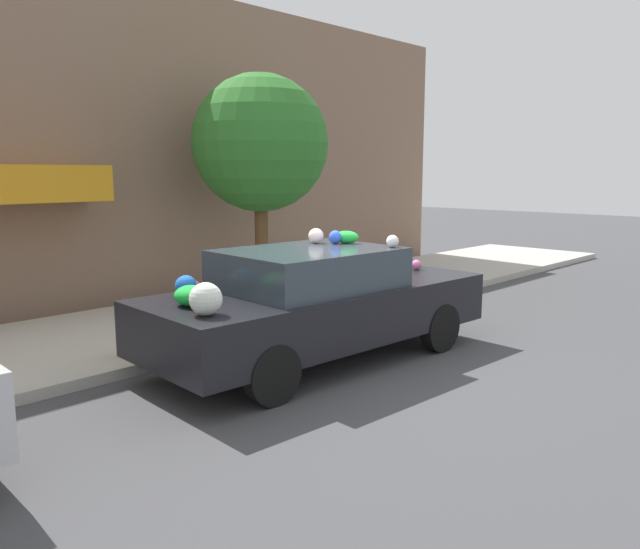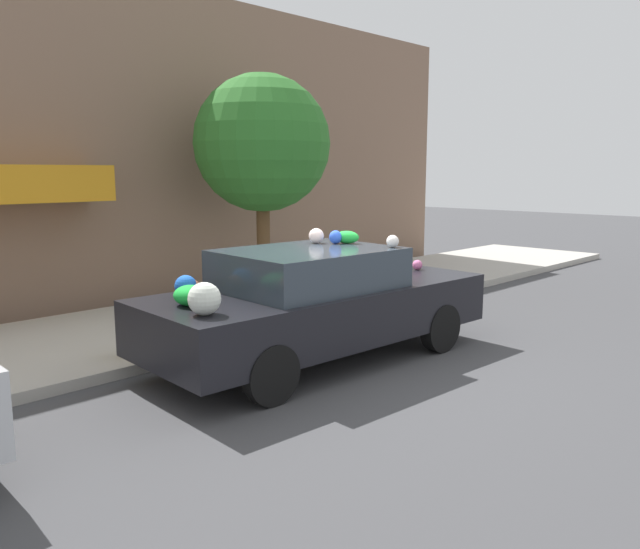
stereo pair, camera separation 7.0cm
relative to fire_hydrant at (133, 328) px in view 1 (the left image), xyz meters
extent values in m
plane|color=#424244|center=(1.77, -1.46, -0.48)|extent=(60.00, 60.00, 0.00)
cube|color=#B2ADA3|center=(1.77, 1.24, -0.41)|extent=(24.00, 3.20, 0.13)
cube|color=#846651|center=(1.77, 3.49, 2.34)|extent=(18.00, 0.30, 5.63)
cylinder|color=brown|center=(3.56, 1.75, 0.59)|extent=(0.24, 0.24, 1.87)
sphere|color=#2D7228|center=(3.56, 1.75, 2.36)|extent=(2.39, 2.39, 2.39)
cylinder|color=gold|center=(0.00, 0.00, -0.07)|extent=(0.20, 0.20, 0.55)
sphere|color=gold|center=(0.00, 0.00, 0.26)|extent=(0.18, 0.18, 0.18)
cube|color=black|center=(1.77, -1.44, 0.16)|extent=(4.64, 1.98, 0.63)
cube|color=#333D47|center=(1.59, -1.43, 0.71)|extent=(2.13, 1.65, 0.48)
cylinder|color=black|center=(3.22, -0.71, -0.16)|extent=(0.65, 0.21, 0.64)
cylinder|color=black|center=(3.14, -2.32, -0.16)|extent=(0.65, 0.21, 0.64)
cylinder|color=black|center=(0.40, -0.57, -0.16)|extent=(0.65, 0.21, 0.64)
cylinder|color=black|center=(0.32, -2.18, -0.16)|extent=(0.65, 0.21, 0.64)
sphere|color=#FDDFD4|center=(2.08, -1.07, 1.05)|extent=(0.28, 0.28, 0.20)
ellipsoid|color=green|center=(2.34, -1.37, 1.03)|extent=(0.29, 0.37, 0.17)
sphere|color=white|center=(-0.17, -1.76, 0.64)|extent=(0.34, 0.34, 0.33)
sphere|color=yellow|center=(2.73, -1.15, 0.56)|extent=(0.24, 0.24, 0.18)
ellipsoid|color=black|center=(0.10, -0.95, 0.54)|extent=(0.20, 0.21, 0.14)
ellipsoid|color=blue|center=(2.21, -1.29, 1.04)|extent=(0.20, 0.20, 0.17)
sphere|color=white|center=(2.42, -2.06, 1.03)|extent=(0.19, 0.19, 0.15)
sphere|color=blue|center=(0.21, -0.86, 0.60)|extent=(0.35, 0.35, 0.25)
ellipsoid|color=#965C38|center=(-0.04, -1.47, 0.58)|extent=(0.29, 0.29, 0.21)
ellipsoid|color=brown|center=(0.24, -0.87, 0.57)|extent=(0.31, 0.23, 0.20)
sphere|color=pink|center=(3.68, -1.54, 0.54)|extent=(0.20, 0.20, 0.14)
ellipsoid|color=purple|center=(2.75, -1.40, 0.57)|extent=(0.26, 0.22, 0.19)
ellipsoid|color=green|center=(-0.01, -1.28, 0.58)|extent=(0.40, 0.44, 0.22)
camera|label=1|loc=(-3.70, -6.74, 1.87)|focal=35.00mm
camera|label=2|loc=(-3.65, -6.79, 1.87)|focal=35.00mm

